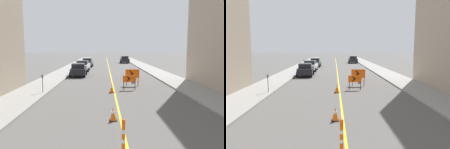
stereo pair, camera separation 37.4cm
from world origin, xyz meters
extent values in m
cube|color=gold|center=(0.00, 37.23, 0.00)|extent=(0.12, 74.47, 0.01)
cube|color=gray|center=(-6.63, 37.23, 0.07)|extent=(2.91, 74.47, 0.14)
cube|color=gray|center=(6.63, 37.23, 0.07)|extent=(2.91, 74.47, 0.14)
cube|color=black|center=(-0.38, 9.53, 0.01)|extent=(0.38, 0.38, 0.03)
cone|color=orange|center=(-0.38, 9.53, 0.35)|extent=(0.31, 0.31, 0.65)
cylinder|color=white|center=(-0.38, 9.53, 0.43)|extent=(0.16, 0.16, 0.10)
cube|color=black|center=(-0.22, 16.19, 0.01)|extent=(0.40, 0.40, 0.03)
cone|color=orange|center=(-0.22, 16.19, 0.37)|extent=(0.32, 0.32, 0.68)
cylinder|color=white|center=(-0.22, 16.19, 0.45)|extent=(0.17, 0.17, 0.11)
cylinder|color=#EF560C|center=(-0.20, 5.93, 0.62)|extent=(0.11, 0.11, 1.17)
cylinder|color=white|center=(-0.20, 5.93, 0.56)|extent=(0.12, 0.12, 0.12)
cylinder|color=white|center=(-0.20, 5.93, 0.88)|extent=(0.12, 0.12, 0.12)
sphere|color=#EF560C|center=(-0.20, 5.93, 1.24)|extent=(0.12, 0.12, 0.12)
cube|color=#EF560C|center=(1.32, 17.36, 0.94)|extent=(1.13, 0.14, 0.56)
cube|color=black|center=(1.23, 17.32, 1.02)|extent=(0.28, 0.04, 0.28)
cube|color=black|center=(1.23, 17.32, 0.87)|extent=(0.28, 0.04, 0.28)
cylinder|color=black|center=(0.84, 17.36, 0.33)|extent=(0.06, 0.06, 0.67)
cylinder|color=black|center=(1.80, 17.36, 0.33)|extent=(0.06, 0.06, 0.67)
cube|color=#EF560C|center=(1.80, 19.23, 1.15)|extent=(1.28, 0.11, 0.79)
cube|color=black|center=(1.70, 19.19, 1.26)|extent=(0.37, 0.03, 0.37)
cube|color=black|center=(1.70, 19.19, 1.04)|extent=(0.37, 0.03, 0.37)
cylinder|color=black|center=(1.25, 19.23, 0.38)|extent=(0.06, 0.06, 0.75)
cylinder|color=black|center=(2.35, 19.23, 0.38)|extent=(0.06, 0.06, 0.75)
cube|color=#EF560C|center=(2.57, 22.95, 0.48)|extent=(0.74, 4.50, 0.95)
cylinder|color=#262626|center=(2.21, 20.71, 0.48)|extent=(0.05, 0.05, 0.95)
cylinder|color=#262626|center=(2.92, 25.20, 0.48)|extent=(0.05, 0.05, 0.95)
cube|color=black|center=(-4.02, 26.48, 0.68)|extent=(2.05, 4.40, 0.72)
cube|color=black|center=(-4.02, 26.27, 1.31)|extent=(1.64, 2.02, 0.55)
cylinder|color=black|center=(-4.87, 27.82, 0.32)|extent=(0.26, 0.65, 0.64)
cylinder|color=black|center=(-3.16, 27.82, 0.32)|extent=(0.26, 0.65, 0.64)
cylinder|color=black|center=(-4.87, 25.15, 0.32)|extent=(0.26, 0.65, 0.64)
cylinder|color=black|center=(-3.16, 25.15, 0.32)|extent=(0.26, 0.65, 0.64)
cube|color=silver|center=(-4.03, 32.31, 0.68)|extent=(1.99, 4.37, 0.72)
cube|color=black|center=(-4.03, 32.09, 1.31)|extent=(1.61, 2.00, 0.55)
cylinder|color=black|center=(-4.89, 33.64, 0.32)|extent=(0.25, 0.65, 0.64)
cylinder|color=black|center=(-3.18, 33.64, 0.32)|extent=(0.25, 0.65, 0.64)
cylinder|color=black|center=(-4.89, 30.97, 0.32)|extent=(0.25, 0.65, 0.64)
cylinder|color=black|center=(-3.18, 30.97, 0.32)|extent=(0.25, 0.65, 0.64)
cube|color=#474C51|center=(-3.90, 39.68, 0.68)|extent=(1.82, 4.31, 0.72)
cube|color=black|center=(-3.90, 39.46, 1.31)|extent=(1.54, 1.94, 0.55)
cylinder|color=black|center=(-4.76, 41.01, 0.32)|extent=(0.22, 0.64, 0.64)
cylinder|color=black|center=(-3.05, 41.01, 0.32)|extent=(0.22, 0.64, 0.64)
cylinder|color=black|center=(-4.76, 38.34, 0.32)|extent=(0.22, 0.64, 0.64)
cylinder|color=black|center=(-3.05, 38.34, 0.32)|extent=(0.22, 0.64, 0.64)
cube|color=black|center=(3.87, 49.23, 0.68)|extent=(1.87, 4.33, 0.72)
cube|color=black|center=(3.87, 49.02, 1.31)|extent=(1.56, 1.96, 0.55)
cylinder|color=black|center=(3.01, 50.57, 0.32)|extent=(0.23, 0.64, 0.64)
cylinder|color=black|center=(4.72, 50.57, 0.32)|extent=(0.23, 0.64, 0.64)
cylinder|color=black|center=(3.01, 47.90, 0.32)|extent=(0.23, 0.64, 0.64)
cylinder|color=black|center=(4.72, 47.90, 0.32)|extent=(0.23, 0.64, 0.64)
cylinder|color=#4C4C51|center=(-5.52, 15.83, 0.70)|extent=(0.05, 0.05, 1.12)
cube|color=#565B60|center=(-5.52, 15.83, 1.37)|extent=(0.12, 0.10, 0.22)
sphere|color=#565B60|center=(-5.52, 15.83, 1.48)|extent=(0.11, 0.11, 0.11)
cylinder|color=#4C4C51|center=(-5.52, 35.82, 0.71)|extent=(0.05, 0.05, 1.15)
cube|color=#565B60|center=(-5.52, 35.82, 1.40)|extent=(0.12, 0.10, 0.22)
sphere|color=#565B60|center=(-5.52, 35.82, 1.51)|extent=(0.11, 0.11, 0.11)
camera|label=1|loc=(-0.80, -0.77, 3.57)|focal=35.00mm
camera|label=2|loc=(-0.43, -0.78, 3.57)|focal=35.00mm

